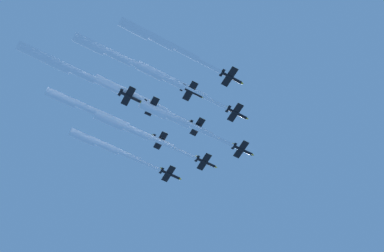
# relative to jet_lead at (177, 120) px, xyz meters

# --- Properties ---
(jet_lead) EXTENTS (49.29, 19.10, 3.68)m
(jet_lead) POSITION_rel_jet_lead_xyz_m (0.00, 0.00, 0.00)
(jet_lead) COLOR black
(jet_port_inner) EXTENTS (52.41, 20.19, 3.67)m
(jet_port_inner) POSITION_rel_jet_lead_xyz_m (8.25, -15.45, 0.42)
(jet_port_inner) COLOR black
(jet_starboard_inner) EXTENTS (47.24, 17.62, 3.66)m
(jet_starboard_inner) POSITION_rel_jet_lead_xyz_m (11.67, 10.25, 1.73)
(jet_starboard_inner) COLOR black
(jet_port_mid) EXTENTS (48.94, 18.06, 3.65)m
(jet_port_mid) POSITION_rel_jet_lead_xyz_m (19.00, -4.77, 1.52)
(jet_port_mid) COLOR black
(jet_starboard_mid) EXTENTS (48.36, 18.69, 3.70)m
(jet_starboard_mid) POSITION_rel_jet_lead_xyz_m (11.80, -29.17, 0.96)
(jet_starboard_mid) COLOR black
(jet_port_outer) EXTENTS (49.94, 18.48, 3.70)m
(jet_port_outer) POSITION_rel_jet_lead_xyz_m (26.43, 19.01, 0.48)
(jet_port_outer) COLOR black
(jet_starboard_outer) EXTENTS (52.64, 20.41, 3.67)m
(jet_starboard_outer) POSITION_rel_jet_lead_xyz_m (27.61, -21.04, 1.32)
(jet_starboard_outer) COLOR black
(jet_trail_port) EXTENTS (51.73, 19.77, 3.66)m
(jet_trail_port) POSITION_rel_jet_lead_xyz_m (33.82, 3.39, 1.10)
(jet_trail_port) COLOR black
(jet_trail_starboard) EXTENTS (49.26, 19.28, 3.66)m
(jet_trail_starboard) POSITION_rel_jet_lead_xyz_m (38.41, -11.02, 0.57)
(jet_trail_starboard) COLOR black
(jet_tail_end) EXTENTS (48.55, 18.52, 3.69)m
(jet_tail_end) POSITION_rel_jet_lead_xyz_m (47.54, -13.21, -0.21)
(jet_tail_end) COLOR black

